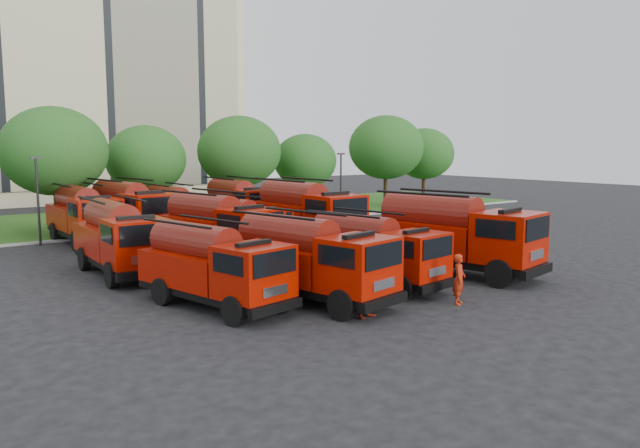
% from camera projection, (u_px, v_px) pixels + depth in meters
% --- Properties ---
extents(ground, '(140.00, 140.00, 0.00)m').
position_uv_depth(ground, '(366.00, 274.00, 28.03)').
color(ground, black).
rests_on(ground, ground).
extents(lawn, '(70.00, 16.00, 0.12)m').
position_uv_depth(lawn, '(151.00, 218.00, 48.85)').
color(lawn, '#284C14').
rests_on(lawn, ground).
extents(curb, '(70.00, 0.30, 0.14)m').
position_uv_depth(curb, '(195.00, 229.00, 42.36)').
color(curb, gray).
rests_on(curb, ground).
extents(apartment_building, '(30.00, 14.18, 25.00)m').
position_uv_depth(apartment_building, '(88.00, 80.00, 66.00)').
color(apartment_building, beige).
rests_on(apartment_building, ground).
extents(tree_2, '(6.72, 6.72, 8.22)m').
position_uv_depth(tree_2, '(54.00, 151.00, 39.89)').
color(tree_2, '#382314').
rests_on(tree_2, ground).
extents(tree_3, '(5.88, 5.88, 7.19)m').
position_uv_depth(tree_3, '(146.00, 159.00, 46.07)').
color(tree_3, '#382314').
rests_on(tree_3, ground).
extents(tree_4, '(6.55, 6.55, 8.01)m').
position_uv_depth(tree_4, '(239.00, 151.00, 48.89)').
color(tree_4, '#382314').
rests_on(tree_4, ground).
extents(tree_5, '(5.46, 5.46, 6.68)m').
position_uv_depth(tree_5, '(305.00, 161.00, 53.89)').
color(tree_5, '#382314').
rests_on(tree_5, ground).
extents(tree_6, '(6.89, 6.89, 8.42)m').
position_uv_depth(tree_6, '(386.00, 147.00, 57.22)').
color(tree_6, '#382314').
rests_on(tree_6, ground).
extents(tree_7, '(6.05, 6.05, 7.39)m').
position_uv_depth(tree_7, '(424.00, 154.00, 63.00)').
color(tree_7, '#382314').
rests_on(tree_7, ground).
extents(lamp_post_0, '(0.60, 0.25, 5.11)m').
position_uv_depth(lamp_post_0, '(38.00, 195.00, 35.59)').
color(lamp_post_0, black).
rests_on(lamp_post_0, ground).
extents(lamp_post_1, '(0.60, 0.25, 5.11)m').
position_uv_depth(lamp_post_1, '(341.00, 182.00, 48.45)').
color(lamp_post_1, black).
rests_on(lamp_post_1, ground).
extents(fire_truck_0, '(3.54, 6.81, 2.96)m').
position_uv_depth(fire_truck_0, '(213.00, 266.00, 22.20)').
color(fire_truck_0, black).
rests_on(fire_truck_0, ground).
extents(fire_truck_1, '(3.78, 7.26, 3.15)m').
position_uv_depth(fire_truck_1, '(309.00, 260.00, 22.95)').
color(fire_truck_1, black).
rests_on(fire_truck_1, ground).
extents(fire_truck_2, '(3.15, 6.66, 2.91)m').
position_uv_depth(fire_truck_2, '(373.00, 251.00, 25.45)').
color(fire_truck_2, black).
rests_on(fire_truck_2, ground).
extents(fire_truck_3, '(4.25, 8.13, 3.53)m').
position_uv_depth(fire_truck_3, '(454.00, 235.00, 27.91)').
color(fire_truck_3, black).
rests_on(fire_truck_3, ground).
extents(fire_truck_4, '(2.78, 7.18, 3.23)m').
position_uv_depth(fire_truck_4, '(120.00, 238.00, 27.88)').
color(fire_truck_4, black).
rests_on(fire_truck_4, ground).
extents(fire_truck_5, '(3.80, 7.66, 3.34)m').
position_uv_depth(fire_truck_5, '(218.00, 228.00, 30.93)').
color(fire_truck_5, black).
rests_on(fire_truck_5, ground).
extents(fire_truck_6, '(3.45, 6.64, 2.88)m').
position_uv_depth(fire_truck_6, '(239.00, 225.00, 33.72)').
color(fire_truck_6, black).
rests_on(fire_truck_6, ground).
extents(fire_truck_7, '(3.22, 8.13, 3.65)m').
position_uv_depth(fire_truck_7, '(306.00, 213.00, 36.02)').
color(fire_truck_7, black).
rests_on(fire_truck_7, ground).
extents(fire_truck_8, '(2.79, 7.36, 3.33)m').
position_uv_depth(fire_truck_8, '(83.00, 215.00, 36.58)').
color(fire_truck_8, black).
rests_on(fire_truck_8, ground).
extents(fire_truck_9, '(3.62, 8.12, 3.58)m').
position_uv_depth(fire_truck_9, '(130.00, 211.00, 37.43)').
color(fire_truck_9, black).
rests_on(fire_truck_9, ground).
extents(fire_truck_10, '(2.74, 6.80, 3.04)m').
position_uv_depth(fire_truck_10, '(175.00, 209.00, 41.14)').
color(fire_truck_10, black).
rests_on(fire_truck_10, ground).
extents(fire_truck_11, '(2.82, 7.46, 3.38)m').
position_uv_depth(fire_truck_11, '(238.00, 204.00, 42.81)').
color(fire_truck_11, black).
rests_on(fire_truck_11, ground).
extents(firefighter_0, '(0.84, 0.80, 1.86)m').
position_uv_depth(firefighter_0, '(458.00, 304.00, 22.83)').
color(firefighter_0, '#9B200B').
rests_on(firefighter_0, ground).
extents(firefighter_1, '(1.00, 0.67, 1.89)m').
position_uv_depth(firefighter_1, '(370.00, 318.00, 21.04)').
color(firefighter_1, '#9B200B').
rests_on(firefighter_1, ground).
extents(firefighter_2, '(0.61, 1.06, 1.80)m').
position_uv_depth(firefighter_2, '(448.00, 274.00, 27.99)').
color(firefighter_2, '#9B200B').
rests_on(firefighter_2, ground).
extents(firefighter_3, '(1.34, 0.97, 1.86)m').
position_uv_depth(firefighter_3, '(427.00, 256.00, 32.57)').
color(firefighter_3, black).
rests_on(firefighter_3, ground).
extents(firefighter_4, '(1.03, 0.85, 1.81)m').
position_uv_depth(firefighter_4, '(190.00, 295.00, 24.20)').
color(firefighter_4, black).
rests_on(firefighter_4, ground).
extents(firefighter_5, '(1.60, 1.05, 1.59)m').
position_uv_depth(firefighter_5, '(310.00, 249.00, 34.71)').
color(firefighter_5, '#9B200B').
rests_on(firefighter_5, ground).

